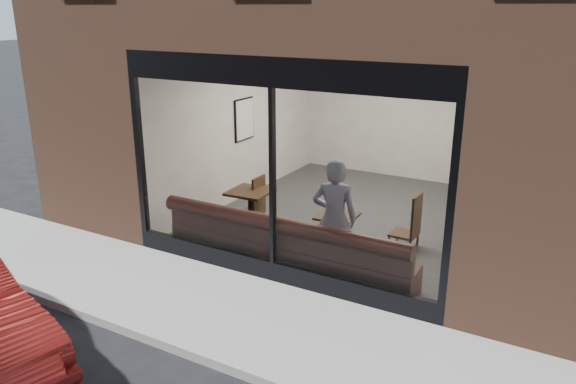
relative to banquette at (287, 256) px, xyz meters
The scene contains 21 objects.
ground 2.46m from the banquette, 90.00° to the right, with size 120.00×120.00×0.00m, color black.
sidewalk_near 1.47m from the banquette, 90.00° to the right, with size 40.00×2.00×0.01m, color gray.
kerb_near 2.51m from the banquette, 90.00° to the right, with size 40.00×0.10×0.12m, color gray.
host_building_pier_left 6.84m from the banquette, 124.05° to the left, with size 2.50×12.00×3.20m, color brown.
host_building_backfill 8.66m from the banquette, 90.00° to the left, with size 5.00×6.00×3.20m, color brown.
cafe_floor 2.56m from the banquette, 90.00° to the left, with size 6.00×6.00×0.00m, color #2D2D30.
cafe_ceiling 3.91m from the banquette, 90.00° to the left, with size 6.00×6.00×0.00m, color white.
cafe_wall_back 5.71m from the banquette, 90.00° to the left, with size 5.00×5.00×0.00m, color beige.
cafe_wall_left 3.82m from the banquette, 134.32° to the left, with size 6.00×6.00×0.00m, color beige.
cafe_wall_right 3.82m from the banquette, 45.68° to the left, with size 6.00×6.00×0.00m, color beige.
storefront_kick 0.41m from the banquette, 90.00° to the right, with size 5.00×0.10×0.30m, color black.
storefront_header 2.80m from the banquette, 90.00° to the right, with size 5.00×0.10×0.40m, color black.
storefront_mullion 1.38m from the banquette, 90.00° to the right, with size 0.06×0.10×2.50m, color black.
storefront_glass 1.39m from the banquette, 90.00° to the right, with size 4.80×4.80×0.00m, color white.
banquette is the anchor object (origin of this frame).
person 0.97m from the banquette, 15.11° to the left, with size 0.65×0.43×1.79m, color #8B96B9.
cafe_table_left 1.74m from the banquette, 142.52° to the left, with size 0.70×0.70×0.04m, color black.
cafe_table_right 0.99m from the banquette, 53.56° to the left, with size 0.58×0.58×0.04m, color black.
cafe_chair_left 1.95m from the banquette, 139.74° to the left, with size 0.40×0.40×0.04m, color black.
cafe_chair_right 2.10m from the banquette, 52.93° to the left, with size 0.42×0.42×0.04m, color black.
wall_poster 3.83m from the banquette, 133.55° to the left, with size 0.02×0.59×0.79m, color white.
Camera 1 is at (3.83, -4.27, 3.80)m, focal length 35.00 mm.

